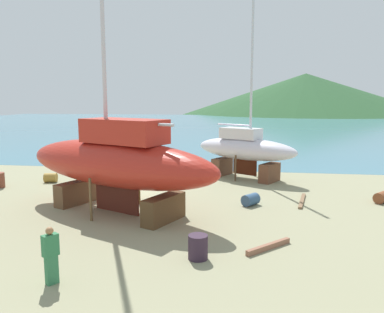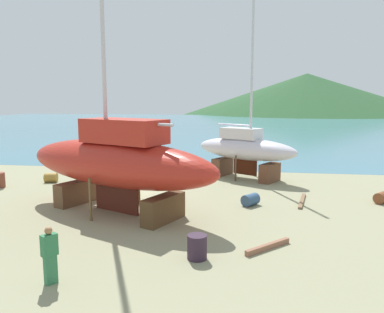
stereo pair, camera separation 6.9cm
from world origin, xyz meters
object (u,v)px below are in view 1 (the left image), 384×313
at_px(sailboat_large_starboard, 245,149).
at_px(worker, 51,255).
at_px(barrel_tipped_right, 382,197).
at_px(sailboat_mid_port, 117,161).
at_px(barrel_rust_near, 251,200).
at_px(barrel_ochre, 51,178).
at_px(barrel_tar_black, 198,247).

relative_size(sailboat_large_starboard, worker, 6.99).
height_order(sailboat_large_starboard, barrel_tipped_right, sailboat_large_starboard).
distance_m(sailboat_mid_port, barrel_rust_near, 6.85).
height_order(sailboat_mid_port, barrel_ochre, sailboat_mid_port).
bearing_deg(barrel_tar_black, barrel_rust_near, 75.44).
relative_size(sailboat_large_starboard, barrel_tar_black, 14.53).
bearing_deg(sailboat_mid_port, barrel_ochre, -17.36).
xyz_separation_m(sailboat_mid_port, barrel_rust_near, (6.18, 2.05, -2.14)).
bearing_deg(sailboat_mid_port, barrel_tar_black, 156.91).
height_order(barrel_ochre, barrel_tipped_right, barrel_ochre).
distance_m(sailboat_large_starboard, barrel_rust_near, 6.88).
bearing_deg(barrel_ochre, sailboat_mid_port, -41.61).
bearing_deg(barrel_tipped_right, barrel_ochre, 173.45).
xyz_separation_m(sailboat_large_starboard, barrel_ochre, (-12.18, -3.05, -1.67)).
bearing_deg(worker, sailboat_large_starboard, -74.08).
xyz_separation_m(barrel_ochre, barrel_rust_near, (12.55, -3.61, -0.00)).
distance_m(worker, barrel_tar_black, 4.60).
distance_m(sailboat_mid_port, worker, 7.29).
bearing_deg(barrel_rust_near, worker, -121.94).
bearing_deg(barrel_ochre, sailboat_large_starboard, 14.06).
bearing_deg(sailboat_large_starboard, barrel_rust_near, -56.06).
bearing_deg(barrel_tar_black, sailboat_mid_port, 132.66).
bearing_deg(barrel_ochre, barrel_tipped_right, -6.55).
bearing_deg(barrel_rust_near, barrel_ochre, 163.96).
height_order(sailboat_large_starboard, barrel_ochre, sailboat_large_starboard).
bearing_deg(worker, barrel_rust_near, -87.37).
distance_m(sailboat_large_starboard, barrel_tipped_right, 8.91).
xyz_separation_m(sailboat_mid_port, worker, (0.46, -7.11, -1.55)).
relative_size(sailboat_large_starboard, barrel_ochre, 15.76).
bearing_deg(sailboat_large_starboard, barrel_tar_black, -65.19).
height_order(sailboat_mid_port, barrel_rust_near, sailboat_mid_port).
height_order(barrel_tar_black, barrel_tipped_right, barrel_tar_black).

